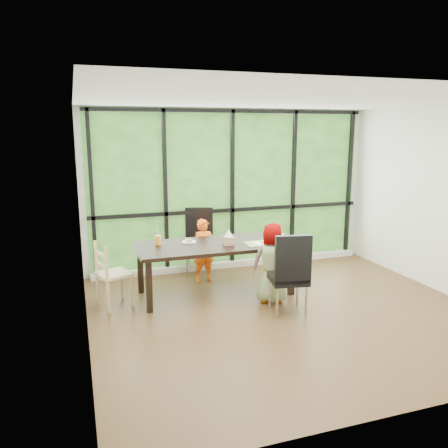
{
  "coord_description": "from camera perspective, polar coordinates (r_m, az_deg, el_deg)",
  "views": [
    {
      "loc": [
        -2.54,
        -5.0,
        2.35
      ],
      "look_at": [
        -0.58,
        0.89,
        1.05
      ],
      "focal_mm": 36.18,
      "sensor_mm": 36.0,
      "label": 1
    }
  ],
  "objects": [
    {
      "name": "child_older",
      "position": [
        6.25,
        6.27,
        -4.9
      ],
      "size": [
        0.63,
        0.51,
        1.11
      ],
      "primitive_type": "imported",
      "rotation": [
        0.0,
        0.0,
        2.81
      ],
      "color": "slate",
      "rests_on": "ground"
    },
    {
      "name": "tissue",
      "position": [
        6.36,
        0.59,
        -1.12
      ],
      "size": [
        0.12,
        0.12,
        0.11
      ],
      "primitive_type": "cone",
      "color": "white",
      "rests_on": "tissue_box"
    },
    {
      "name": "orange_cup",
      "position": [
        6.46,
        -8.33,
        -2.03
      ],
      "size": [
        0.08,
        0.08,
        0.13
      ],
      "primitive_type": "cylinder",
      "color": "orange",
      "rests_on": "dining_table"
    },
    {
      "name": "back_wall",
      "position": [
        7.74,
        0.91,
        4.41
      ],
      "size": [
        5.0,
        0.0,
        5.0
      ],
      "primitive_type": "plane",
      "rotation": [
        1.57,
        0.0,
        0.0
      ],
      "color": "silver",
      "rests_on": "ground"
    },
    {
      "name": "chair_end_beech",
      "position": [
        6.26,
        -13.72,
        -6.16
      ],
      "size": [
        0.51,
        0.52,
        0.9
      ],
      "primitive_type": "cube",
      "rotation": [
        0.0,
        0.0,
        1.89
      ],
      "color": "tan",
      "rests_on": "ground"
    },
    {
      "name": "straw_pink",
      "position": [
        6.49,
        7.27,
        -0.93
      ],
      "size": [
        0.01,
        0.04,
        0.2
      ],
      "primitive_type": "cylinder",
      "rotation": [
        0.14,
        0.0,
        0.0
      ],
      "color": "pink",
      "rests_on": "green_cup"
    },
    {
      "name": "chair_window_leather",
      "position": [
        7.43,
        -3.17,
        -2.28
      ],
      "size": [
        0.57,
        0.57,
        1.08
      ],
      "primitive_type": "cube",
      "rotation": [
        0.0,
        0.0,
        -0.29
      ],
      "color": "black",
      "rests_on": "ground"
    },
    {
      "name": "plate_far",
      "position": [
        6.55,
        -4.45,
        -2.27
      ],
      "size": [
        0.21,
        0.21,
        0.01
      ],
      "primitive_type": "cylinder",
      "color": "white",
      "rests_on": "dining_table"
    },
    {
      "name": "chair_interior_leather",
      "position": [
        5.91,
        8.13,
        -6.12
      ],
      "size": [
        0.54,
        0.54,
        1.08
      ],
      "primitive_type": "cube",
      "rotation": [
        0.0,
        0.0,
        2.96
      ],
      "color": "black",
      "rests_on": "ground"
    },
    {
      "name": "placemat",
      "position": [
        6.49,
        4.64,
        -2.44
      ],
      "size": [
        0.44,
        0.32,
        0.01
      ],
      "primitive_type": "cube",
      "color": "tan",
      "rests_on": "dining_table"
    },
    {
      "name": "foliage_backdrop",
      "position": [
        7.72,
        0.96,
        4.4
      ],
      "size": [
        4.8,
        0.02,
        2.65
      ],
      "primitive_type": "cube",
      "color": "#1F501D",
      "rests_on": "back_wall"
    },
    {
      "name": "ground",
      "position": [
        6.07,
        8.03,
        -11.03
      ],
      "size": [
        5.0,
        5.0,
        0.0
      ],
      "primitive_type": "plane",
      "color": "black",
      "rests_on": "ground"
    },
    {
      "name": "window_mullions",
      "position": [
        7.69,
        1.06,
        4.36
      ],
      "size": [
        4.8,
        0.06,
        2.65
      ],
      "primitive_type": null,
      "color": "black",
      "rests_on": "back_wall"
    },
    {
      "name": "green_cup",
      "position": [
        6.51,
        7.25,
        -1.86
      ],
      "size": [
        0.09,
        0.09,
        0.14
      ],
      "primitive_type": "cylinder",
      "color": "#59B333",
      "rests_on": "dining_table"
    },
    {
      "name": "crepe_rolls_far",
      "position": [
        6.55,
        -4.45,
        -2.06
      ],
      "size": [
        0.1,
        0.12,
        0.04
      ],
      "primitive_type": null,
      "color": "tan",
      "rests_on": "plate_far"
    },
    {
      "name": "straw_white",
      "position": [
        6.44,
        -8.36,
        -1.11
      ],
      "size": [
        0.01,
        0.04,
        0.2
      ],
      "primitive_type": "cylinder",
      "rotation": [
        0.14,
        0.0,
        0.0
      ],
      "color": "white",
      "rests_on": "orange_cup"
    },
    {
      "name": "dining_table",
      "position": [
        6.57,
        -1.11,
        -5.66
      ],
      "size": [
        2.27,
        1.03,
        0.75
      ],
      "primitive_type": "cube",
      "rotation": [
        0.0,
        0.0,
        0.02
      ],
      "color": "black",
      "rests_on": "ground"
    },
    {
      "name": "plate_near",
      "position": [
        6.46,
        4.95,
        -2.47
      ],
      "size": [
        0.25,
        0.25,
        0.02
      ],
      "primitive_type": "cylinder",
      "color": "white",
      "rests_on": "dining_table"
    },
    {
      "name": "tissue_box",
      "position": [
        6.39,
        0.58,
        -2.12
      ],
      "size": [
        0.14,
        0.14,
        0.12
      ],
      "primitive_type": "cube",
      "color": "tan",
      "rests_on": "dining_table"
    },
    {
      "name": "window_sill",
      "position": [
        7.92,
        1.12,
        -5.04
      ],
      "size": [
        4.8,
        0.12,
        0.1
      ],
      "primitive_type": "cube",
      "color": "silver",
      "rests_on": "ground"
    },
    {
      "name": "child_toddler",
      "position": [
        7.08,
        -2.54,
        -3.35
      ],
      "size": [
        0.39,
        0.28,
        0.99
      ],
      "primitive_type": "imported",
      "rotation": [
        0.0,
        0.0,
        0.12
      ],
      "color": "#FF6210",
      "rests_on": "ground"
    },
    {
      "name": "crepe_rolls_near",
      "position": [
        6.46,
        4.95,
        -2.24
      ],
      "size": [
        0.05,
        0.12,
        0.04
      ],
      "primitive_type": null,
      "color": "tan",
      "rests_on": "plate_near"
    }
  ]
}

